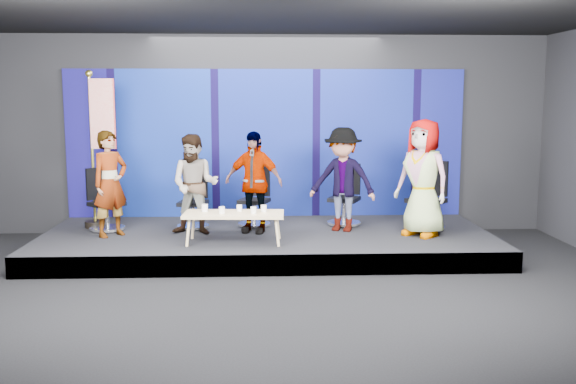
# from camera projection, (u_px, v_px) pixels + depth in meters

# --- Properties ---
(ground) EXTENTS (10.00, 10.00, 0.00)m
(ground) POSITION_uv_depth(u_px,v_px,m) (270.00, 300.00, 7.70)
(ground) COLOR black
(ground) RESTS_ON ground
(room_walls) EXTENTS (10.02, 8.02, 3.51)m
(room_walls) POSITION_uv_depth(u_px,v_px,m) (269.00, 95.00, 7.35)
(room_walls) COLOR black
(room_walls) RESTS_ON ground
(riser) EXTENTS (7.00, 3.00, 0.30)m
(riser) POSITION_uv_depth(u_px,v_px,m) (267.00, 241.00, 10.15)
(riser) COLOR black
(riser) RESTS_ON ground
(backdrop) EXTENTS (7.00, 0.08, 2.60)m
(backdrop) POSITION_uv_depth(u_px,v_px,m) (266.00, 143.00, 11.37)
(backdrop) COLOR #11064F
(backdrop) RESTS_ON riser
(chair_a) EXTENTS (0.79, 0.79, 1.00)m
(chair_a) POSITION_uv_depth(u_px,v_px,m) (105.00, 210.00, 10.24)
(chair_a) COLOR silver
(chair_a) RESTS_ON riser
(panelist_a) EXTENTS (0.69, 0.69, 1.62)m
(panelist_a) POSITION_uv_depth(u_px,v_px,m) (110.00, 184.00, 9.73)
(panelist_a) COLOR black
(panelist_a) RESTS_ON riser
(chair_b) EXTENTS (0.62, 0.62, 0.96)m
(chair_b) POSITION_uv_depth(u_px,v_px,m) (194.00, 209.00, 10.43)
(chair_b) COLOR silver
(chair_b) RESTS_ON riser
(panelist_b) EXTENTS (0.84, 0.70, 1.55)m
(panelist_b) POSITION_uv_depth(u_px,v_px,m) (195.00, 185.00, 9.88)
(panelist_b) COLOR black
(panelist_b) RESTS_ON riser
(chair_c) EXTENTS (0.70, 0.70, 0.98)m
(chair_c) POSITION_uv_depth(u_px,v_px,m) (255.00, 206.00, 10.59)
(chair_c) COLOR silver
(chair_c) RESTS_ON riser
(panelist_c) EXTENTS (1.01, 0.67, 1.59)m
(panelist_c) POSITION_uv_depth(u_px,v_px,m) (254.00, 182.00, 10.03)
(panelist_c) COLOR black
(panelist_c) RESTS_ON riser
(chair_d) EXTENTS (0.75, 0.75, 1.02)m
(chair_d) POSITION_uv_depth(u_px,v_px,m) (345.00, 205.00, 10.69)
(chair_d) COLOR silver
(chair_d) RESTS_ON riser
(panelist_d) EXTENTS (1.22, 0.98, 1.64)m
(panelist_d) POSITION_uv_depth(u_px,v_px,m) (343.00, 180.00, 10.13)
(panelist_d) COLOR black
(panelist_d) RESTS_ON riser
(chair_e) EXTENTS (0.88, 0.88, 1.10)m
(chair_e) POSITION_uv_depth(u_px,v_px,m) (428.00, 207.00, 10.30)
(chair_e) COLOR silver
(chair_e) RESTS_ON riser
(panelist_e) EXTENTS (1.02, 1.02, 1.79)m
(panelist_e) POSITION_uv_depth(u_px,v_px,m) (423.00, 178.00, 9.76)
(panelist_e) COLOR black
(panelist_e) RESTS_ON riser
(coffee_table) EXTENTS (1.48, 0.68, 0.45)m
(coffee_table) POSITION_uv_depth(u_px,v_px,m) (234.00, 215.00, 9.33)
(coffee_table) COLOR tan
(coffee_table) RESTS_ON riser
(mug_a) EXTENTS (0.09, 0.09, 0.11)m
(mug_a) POSITION_uv_depth(u_px,v_px,m) (205.00, 208.00, 9.41)
(mug_a) COLOR silver
(mug_a) RESTS_ON coffee_table
(mug_b) EXTENTS (0.09, 0.09, 0.10)m
(mug_b) POSITION_uv_depth(u_px,v_px,m) (222.00, 210.00, 9.24)
(mug_b) COLOR silver
(mug_b) RESTS_ON coffee_table
(mug_c) EXTENTS (0.08, 0.08, 0.09)m
(mug_c) POSITION_uv_depth(u_px,v_px,m) (239.00, 208.00, 9.45)
(mug_c) COLOR silver
(mug_c) RESTS_ON coffee_table
(mug_d) EXTENTS (0.08, 0.08, 0.10)m
(mug_d) POSITION_uv_depth(u_px,v_px,m) (253.00, 210.00, 9.24)
(mug_d) COLOR silver
(mug_d) RESTS_ON coffee_table
(mug_e) EXTENTS (0.08, 0.08, 0.10)m
(mug_e) POSITION_uv_depth(u_px,v_px,m) (264.00, 208.00, 9.40)
(mug_e) COLOR silver
(mug_e) RESTS_ON coffee_table
(flag_stand) EXTENTS (0.57, 0.34, 2.54)m
(flag_stand) POSITION_uv_depth(u_px,v_px,m) (99.00, 145.00, 10.28)
(flag_stand) COLOR black
(flag_stand) RESTS_ON riser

